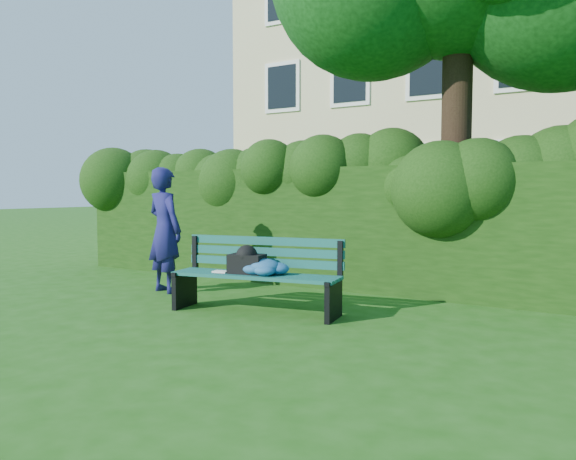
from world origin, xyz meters
The scene contains 5 objects.
ground centered at (0.00, 0.00, 0.00)m, with size 80.00×80.00×0.00m, color #1B5210.
apartment_building centered at (0.00, 13.99, 6.00)m, with size 16.00×8.08×12.00m.
hedge centered at (0.00, 2.20, 0.90)m, with size 10.00×1.00×1.80m.
park_bench centered at (-0.01, -0.08, 0.50)m, with size 2.11×0.90×0.89m.
man_reading centered at (-1.93, 0.36, 0.89)m, with size 0.65×0.43×1.79m, color navy.
Camera 1 is at (3.78, -5.53, 1.45)m, focal length 35.00 mm.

